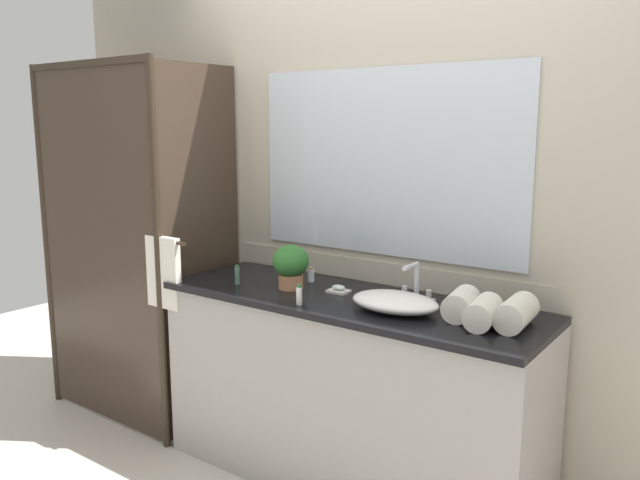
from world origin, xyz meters
TOP-DOWN VIEW (x-y plane):
  - wall_back_with_mirror at (0.00, 0.34)m, footprint 4.40×0.06m
  - vanity_cabinet at (0.00, 0.01)m, footprint 1.80×0.58m
  - shower_enclosure at (-1.27, -0.19)m, footprint 1.20×0.59m
  - sink_basin at (0.27, -0.05)m, footprint 0.39×0.26m
  - faucet at (0.27, 0.13)m, footprint 0.17×0.14m
  - potted_plant at (-0.31, -0.01)m, footprint 0.17×0.17m
  - soap_dish at (-0.09, 0.06)m, footprint 0.10×0.07m
  - amenity_bottle_lotion at (-0.31, 0.15)m, footprint 0.03×0.03m
  - amenity_bottle_shampoo at (-0.11, -0.21)m, footprint 0.03×0.03m
  - amenity_bottle_body_wash at (-0.57, -0.10)m, footprint 0.02×0.02m
  - rolled_towel_near_edge at (0.76, 0.03)m, footprint 0.13×0.25m
  - rolled_towel_middle at (0.65, -0.03)m, footprint 0.14×0.24m
  - rolled_towel_far_edge at (0.54, 0.02)m, footprint 0.15×0.22m

SIDE VIEW (x-z plane):
  - vanity_cabinet at x=0.00m, z-range 0.00..0.90m
  - soap_dish at x=-0.09m, z-range 0.90..0.93m
  - amenity_bottle_lotion at x=-0.31m, z-range 0.90..0.97m
  - sink_basin at x=0.27m, z-range 0.90..0.98m
  - amenity_bottle_shampoo at x=-0.11m, z-range 0.90..0.99m
  - amenity_bottle_body_wash at x=-0.57m, z-range 0.90..0.99m
  - rolled_towel_middle at x=0.65m, z-range 0.90..1.01m
  - faucet at x=0.27m, z-range 0.87..1.05m
  - rolled_towel_far_edge at x=0.54m, z-range 0.90..1.02m
  - rolled_towel_near_edge at x=0.76m, z-range 0.90..1.02m
  - potted_plant at x=-0.31m, z-range 0.91..1.12m
  - shower_enclosure at x=-1.27m, z-range 0.02..2.02m
  - wall_back_with_mirror at x=0.00m, z-range 0.00..2.60m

